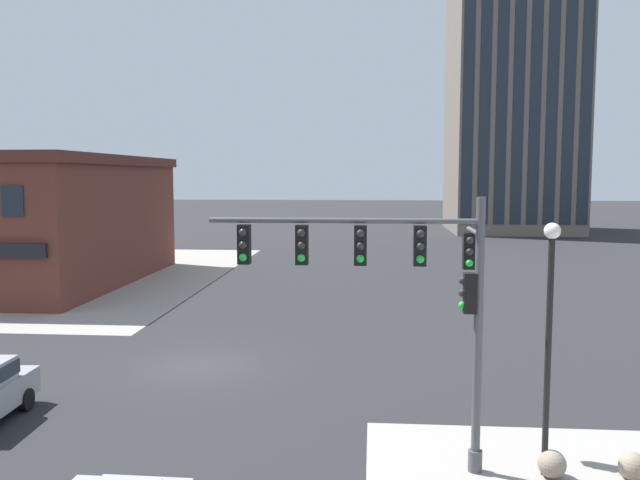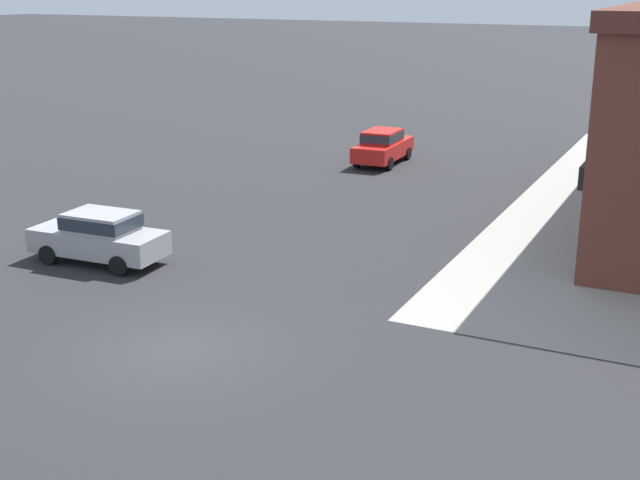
# 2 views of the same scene
# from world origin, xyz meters

# --- Properties ---
(ground_plane) EXTENTS (320.00, 320.00, 0.00)m
(ground_plane) POSITION_xyz_m (0.00, 0.00, 0.00)
(ground_plane) COLOR #262628
(car_main_northbound_far) EXTENTS (2.05, 4.48, 1.68)m
(car_main_northbound_far) POSITION_xyz_m (-4.56, -6.16, 0.92)
(car_main_northbound_far) COLOR #99999E
(car_main_northbound_far) RESTS_ON ground
(car_main_southbound_far) EXTENTS (4.45, 2.00, 1.68)m
(car_main_southbound_far) POSITION_xyz_m (-22.87, -3.74, 0.92)
(car_main_southbound_far) COLOR red
(car_main_southbound_far) RESTS_ON ground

